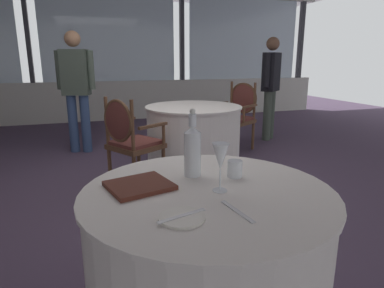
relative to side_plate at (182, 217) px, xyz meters
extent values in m
plane|color=#47384C|center=(0.38, 2.17, -0.75)|extent=(14.89, 14.89, 0.00)
cube|color=beige|center=(0.38, 6.46, -0.33)|extent=(10.09, 0.12, 0.85)
cube|color=silver|center=(0.38, 6.48, 1.02)|extent=(2.78, 0.02, 1.85)
cube|color=#333338|center=(-1.20, 6.46, 1.02)|extent=(0.08, 0.14, 1.85)
cube|color=silver|center=(3.55, 6.48, 1.02)|extent=(2.78, 0.02, 1.85)
cube|color=#333338|center=(1.96, 6.46, 1.02)|extent=(0.08, 0.14, 1.85)
cube|color=#333338|center=(5.13, 6.46, 1.02)|extent=(0.08, 0.14, 1.85)
cylinder|color=white|center=(0.19, 0.22, -0.02)|extent=(1.11, 1.11, 0.02)
cylinder|color=white|center=(0.19, 0.22, -0.39)|extent=(1.08, 1.08, 0.73)
cylinder|color=silver|center=(0.00, 0.00, 0.00)|extent=(0.17, 0.17, 0.01)
cube|color=silver|center=(0.00, 0.00, 0.01)|extent=(0.19, 0.07, 0.00)
cube|color=silver|center=(0.21, -0.01, 0.00)|extent=(0.05, 0.20, 0.00)
cylinder|color=white|center=(0.18, 0.42, 0.10)|extent=(0.08, 0.08, 0.21)
cone|color=white|center=(0.18, 0.42, 0.22)|extent=(0.08, 0.08, 0.03)
cylinder|color=white|center=(0.18, 0.42, 0.27)|extent=(0.04, 0.04, 0.06)
sphere|color=silver|center=(0.18, 0.42, 0.31)|extent=(0.03, 0.03, 0.03)
cylinder|color=white|center=(0.23, 0.20, 0.00)|extent=(0.06, 0.06, 0.00)
cylinder|color=white|center=(0.23, 0.20, 0.04)|extent=(0.01, 0.01, 0.09)
cone|color=white|center=(0.23, 0.20, 0.15)|extent=(0.07, 0.07, 0.12)
cylinder|color=white|center=(0.37, 0.34, 0.04)|extent=(0.07, 0.07, 0.08)
cube|color=#512319|center=(-0.09, 0.35, 0.01)|extent=(0.31, 0.29, 0.02)
cylinder|color=white|center=(1.00, 2.81, -0.02)|extent=(1.19, 1.19, 0.02)
cylinder|color=white|center=(1.00, 2.81, -0.39)|extent=(1.15, 1.15, 0.73)
cube|color=brown|center=(0.20, 2.33, -0.33)|extent=(0.63, 0.63, 0.05)
cube|color=brown|center=(0.20, 2.33, -0.29)|extent=(0.58, 0.58, 0.04)
cylinder|color=brown|center=(0.27, 2.60, -0.55)|extent=(0.04, 0.04, 0.40)
cylinder|color=brown|center=(0.48, 2.26, -0.55)|extent=(0.04, 0.04, 0.40)
cylinder|color=brown|center=(-0.07, 2.39, -0.55)|extent=(0.04, 0.04, 0.40)
cylinder|color=brown|center=(0.13, 2.05, -0.55)|extent=(0.04, 0.04, 0.40)
cylinder|color=brown|center=(-0.07, 2.39, -0.06)|extent=(0.04, 0.04, 0.49)
cylinder|color=brown|center=(0.13, 2.05, -0.06)|extent=(0.04, 0.04, 0.49)
ellipsoid|color=brown|center=(0.02, 2.21, -0.03)|extent=(0.25, 0.36, 0.41)
torus|color=brown|center=(0.02, 2.21, -0.03)|extent=(0.25, 0.38, 0.43)
cube|color=brown|center=(0.09, 2.55, -0.08)|extent=(0.33, 0.22, 0.03)
cylinder|color=brown|center=(0.21, 2.62, -0.19)|extent=(0.03, 0.03, 0.22)
cube|color=brown|center=(0.35, 2.12, -0.08)|extent=(0.33, 0.22, 0.03)
cylinder|color=brown|center=(0.47, 2.20, -0.19)|extent=(0.03, 0.03, 0.22)
cube|color=brown|center=(1.80, 3.30, -0.32)|extent=(0.63, 0.63, 0.05)
cube|color=brown|center=(1.80, 3.30, -0.28)|extent=(0.58, 0.58, 0.04)
cylinder|color=brown|center=(1.73, 3.02, -0.55)|extent=(0.04, 0.04, 0.40)
cylinder|color=brown|center=(1.53, 3.36, -0.55)|extent=(0.04, 0.04, 0.40)
cylinder|color=brown|center=(2.08, 3.23, -0.55)|extent=(0.04, 0.04, 0.40)
cylinder|color=brown|center=(1.87, 3.57, -0.55)|extent=(0.04, 0.04, 0.40)
cylinder|color=brown|center=(2.08, 3.23, -0.03)|extent=(0.04, 0.04, 0.53)
cylinder|color=brown|center=(1.87, 3.57, -0.03)|extent=(0.04, 0.04, 0.53)
ellipsoid|color=brown|center=(1.98, 3.41, -0.01)|extent=(0.25, 0.36, 0.45)
torus|color=brown|center=(1.98, 3.41, -0.01)|extent=(0.26, 0.41, 0.46)
cube|color=brown|center=(1.91, 3.07, -0.08)|extent=(0.33, 0.22, 0.03)
cylinder|color=brown|center=(1.79, 3.00, -0.19)|extent=(0.03, 0.03, 0.22)
cube|color=brown|center=(1.65, 3.50, -0.08)|extent=(0.33, 0.22, 0.03)
cylinder|color=brown|center=(1.53, 3.43, -0.19)|extent=(0.03, 0.03, 0.22)
cylinder|color=#334770|center=(-0.44, 3.94, -0.34)|extent=(0.13, 0.13, 0.82)
cylinder|color=#334770|center=(-0.27, 3.88, -0.34)|extent=(0.13, 0.13, 0.82)
cube|color=#424C42|center=(-0.35, 3.91, 0.38)|extent=(0.41, 0.31, 0.62)
sphere|color=#9E7051|center=(-0.35, 3.91, 0.82)|extent=(0.21, 0.21, 0.21)
cylinder|color=#424C42|center=(-0.56, 3.98, 0.41)|extent=(0.09, 0.09, 0.52)
cylinder|color=#424C42|center=(-0.14, 3.84, 0.41)|extent=(0.09, 0.09, 0.52)
cylinder|color=#424C42|center=(2.71, 3.80, -0.35)|extent=(0.13, 0.13, 0.81)
cylinder|color=#424C42|center=(2.58, 3.69, -0.35)|extent=(0.13, 0.13, 0.81)
cube|color=black|center=(2.65, 3.74, 0.36)|extent=(0.40, 0.39, 0.61)
sphere|color=brown|center=(2.65, 3.74, 0.79)|extent=(0.21, 0.21, 0.21)
cylinder|color=black|center=(2.81, 3.89, 0.39)|extent=(0.09, 0.09, 0.51)
cylinder|color=black|center=(2.48, 3.60, 0.39)|extent=(0.09, 0.09, 0.51)
camera|label=1|loc=(-0.31, -1.04, 0.55)|focal=31.09mm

